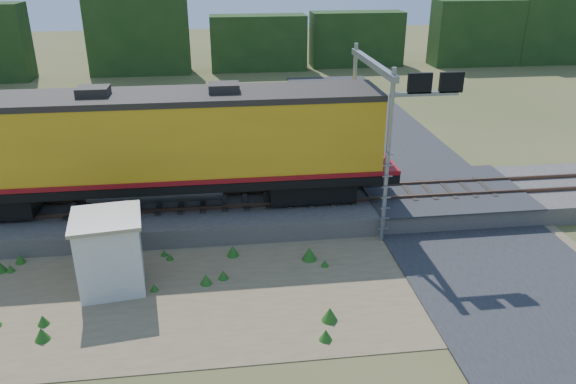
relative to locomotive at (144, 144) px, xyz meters
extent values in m
plane|color=#475123|center=(5.77, -6.00, -3.49)|extent=(140.00, 140.00, 0.00)
cube|color=slate|center=(5.77, 0.00, -3.09)|extent=(70.00, 5.00, 0.80)
cube|color=brown|center=(5.77, -0.72, -2.61)|extent=(70.00, 0.10, 0.16)
cube|color=brown|center=(5.77, 0.72, -2.61)|extent=(70.00, 0.10, 0.16)
cube|color=#8C7754|center=(3.77, -5.50, -3.48)|extent=(26.00, 8.00, 0.03)
cube|color=#38383A|center=(12.77, 0.00, -2.66)|extent=(7.00, 5.20, 0.06)
cube|color=#38383A|center=(12.77, 16.00, -3.45)|extent=(7.00, 24.00, 0.08)
cube|color=#183613|center=(5.77, 32.00, -0.24)|extent=(36.00, 3.00, 6.50)
cube|color=black|center=(6.75, 0.00, -2.08)|extent=(3.58, 2.29, 0.90)
cube|color=black|center=(0.29, 0.00, -1.46)|extent=(19.89, 2.98, 0.36)
cylinder|color=gray|center=(0.29, 0.00, -1.94)|extent=(5.47, 1.19, 1.19)
cube|color=orange|center=(0.29, 0.00, 0.26)|extent=(18.40, 2.88, 3.08)
cube|color=maroon|center=(0.29, 0.00, -1.16)|extent=(19.89, 3.03, 0.18)
cube|color=#28231E|center=(0.29, 0.00, 1.92)|extent=(18.40, 2.93, 0.24)
cube|color=#28231E|center=(-1.70, 0.00, 2.15)|extent=(1.19, 0.99, 0.45)
cube|color=#28231E|center=(3.27, 0.00, 2.15)|extent=(1.19, 0.99, 0.45)
cube|color=silver|center=(-0.84, -4.86, -2.21)|extent=(2.30, 2.30, 2.56)
cube|color=gray|center=(-0.84, -4.86, -0.88)|extent=(2.53, 2.53, 0.12)
cylinder|color=gray|center=(9.22, -2.80, -0.05)|extent=(0.18, 0.18, 6.88)
cylinder|color=gray|center=(9.22, 2.80, -0.05)|extent=(0.18, 0.18, 6.88)
cube|color=gray|center=(9.22, 0.00, 2.99)|extent=(0.25, 6.20, 0.25)
cube|color=gray|center=(10.39, -2.80, 2.40)|extent=(2.55, 0.15, 0.15)
cube|color=black|center=(10.20, -2.80, 2.79)|extent=(0.88, 0.15, 0.74)
cube|color=black|center=(11.38, -2.80, 2.79)|extent=(0.88, 0.15, 0.74)
camera|label=1|loc=(2.99, -21.94, 7.17)|focal=35.00mm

